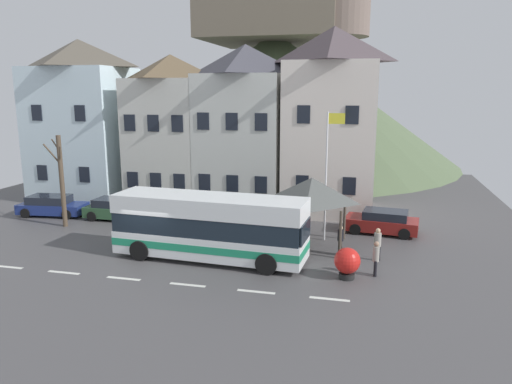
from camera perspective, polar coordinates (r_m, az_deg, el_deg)
The scene contains 19 objects.
ground_plane at distance 24.35m, azimuth -12.51°, elevation -7.87°, with size 40.00×60.00×0.07m.
townhouse_00 at distance 38.83m, azimuth -19.80°, elevation 7.96°, with size 6.83×5.87×11.81m.
townhouse_01 at distance 35.64m, azimuth -9.87°, elevation 7.24°, with size 5.12×6.26×10.63m.
townhouse_02 at distance 34.13m, azimuth -1.24°, elevation 7.72°, with size 5.74×6.87×11.23m.
townhouse_03 at distance 32.78m, azimuth 8.98°, elevation 8.25°, with size 5.81×6.31×12.19m.
hilltop_castle at distance 55.54m, azimuth 2.28°, elevation 11.69°, with size 40.76×40.76×22.33m.
transit_bus at distance 23.43m, azimuth -5.51°, elevation -4.25°, with size 9.56×3.04×3.16m.
bus_shelter at distance 25.18m, azimuth 6.63°, elevation 0.22°, with size 3.60×3.60×3.69m.
parked_car_00 at distance 34.57m, azimuth -23.05°, elevation -1.50°, with size 4.48×2.30×1.33m.
parked_car_01 at distance 28.81m, azimuth 14.76°, elevation -3.44°, with size 4.28×2.38×1.35m.
parked_car_02 at distance 32.14m, azimuth -16.17°, elevation -1.96°, with size 4.03×1.95×1.34m.
pedestrian_00 at distance 24.05m, azimuth 14.21°, elevation -5.71°, with size 0.35×0.35×1.62m.
pedestrian_01 at distance 24.28m, azimuth 4.95°, elevation -5.22°, with size 0.35×0.35×1.60m.
pedestrian_02 at distance 22.11m, azimuth 14.04°, elevation -7.48°, with size 0.29×0.33×1.60m.
pedestrian_03 at distance 24.46m, azimuth 9.98°, elevation -5.55°, with size 0.30×0.34×1.53m.
public_bench at distance 27.75m, azimuth 4.64°, elevation -4.09°, with size 1.42×0.48×0.87m.
flagpole at distance 26.08m, azimuth 8.51°, elevation 2.90°, with size 0.95×0.10×7.02m.
harbour_buoy at distance 21.56m, azimuth 10.77°, elevation -8.14°, with size 1.15×1.15×1.40m.
bare_tree_01 at distance 31.03m, azimuth -22.07°, elevation 1.38°, with size 1.42×1.56×5.54m.
Camera 1 is at (10.38, -20.49, 8.06)m, focal length 33.73 mm.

